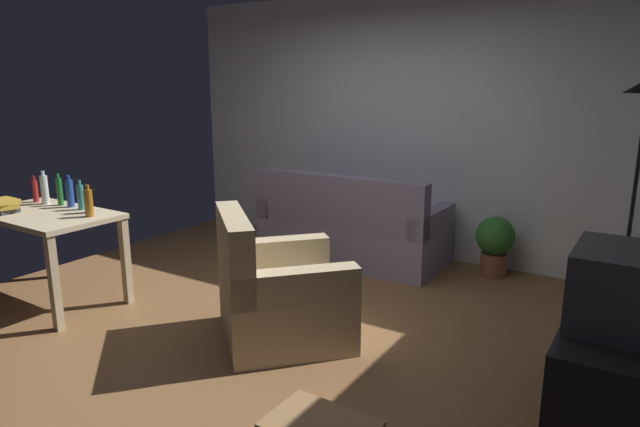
# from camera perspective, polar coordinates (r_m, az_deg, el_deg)

# --- Properties ---
(ground_plane) EXTENTS (5.20, 4.40, 0.02)m
(ground_plane) POSITION_cam_1_polar(r_m,az_deg,el_deg) (4.33, -4.75, -10.98)
(ground_plane) COLOR brown
(wall_rear) EXTENTS (5.20, 0.10, 2.70)m
(wall_rear) POSITION_cam_1_polar(r_m,az_deg,el_deg) (5.86, 8.19, 9.10)
(wall_rear) COLOR silver
(wall_rear) RESTS_ON ground_plane
(couch) EXTENTS (1.86, 0.84, 0.92)m
(couch) POSITION_cam_1_polar(r_m,az_deg,el_deg) (5.60, 3.12, -1.84)
(couch) COLOR gray
(couch) RESTS_ON ground_plane
(tv_stand) EXTENTS (0.44, 1.10, 0.48)m
(tv_stand) POSITION_cam_1_polar(r_m,az_deg,el_deg) (3.54, 27.35, -13.84)
(tv_stand) COLOR black
(tv_stand) RESTS_ON ground_plane
(tv) EXTENTS (0.41, 0.60, 0.44)m
(tv) POSITION_cam_1_polar(r_m,az_deg,el_deg) (3.37, 28.25, -6.82)
(tv) COLOR #2D2D33
(tv) RESTS_ON tv_stand
(desk) EXTENTS (1.21, 0.72, 0.76)m
(desk) POSITION_cam_1_polar(r_m,az_deg,el_deg) (4.97, -26.60, -1.11)
(desk) COLOR #C6B28E
(desk) RESTS_ON ground_plane
(potted_plant) EXTENTS (0.36, 0.36, 0.57)m
(potted_plant) POSITION_cam_1_polar(r_m,az_deg,el_deg) (5.38, 17.75, -2.83)
(potted_plant) COLOR brown
(potted_plant) RESTS_ON ground_plane
(armchair) EXTENTS (1.23, 1.23, 0.92)m
(armchair) POSITION_cam_1_polar(r_m,az_deg,el_deg) (3.92, -4.58, -8.40)
(armchair) COLOR tan
(armchair) RESTS_ON ground_plane
(bottle_red) EXTENTS (0.05, 0.05, 0.23)m
(bottle_red) POSITION_cam_1_polar(r_m,az_deg,el_deg) (5.40, -27.55, 2.13)
(bottle_red) COLOR #AD2323
(bottle_red) RESTS_ON desk
(bottle_clear) EXTENTS (0.06, 0.06, 0.29)m
(bottle_clear) POSITION_cam_1_polar(r_m,az_deg,el_deg) (5.27, -26.78, 2.27)
(bottle_clear) COLOR silver
(bottle_clear) RESTS_ON desk
(bottle_green) EXTENTS (0.05, 0.05, 0.27)m
(bottle_green) POSITION_cam_1_polar(r_m,az_deg,el_deg) (5.16, -25.50, 2.10)
(bottle_green) COLOR #1E722D
(bottle_green) RESTS_ON desk
(bottle_blue) EXTENTS (0.06, 0.06, 0.27)m
(bottle_blue) POSITION_cam_1_polar(r_m,az_deg,el_deg) (5.05, -24.62, 1.96)
(bottle_blue) COLOR #2347A3
(bottle_blue) RESTS_ON desk
(bottle_tall) EXTENTS (0.05, 0.05, 0.24)m
(bottle_tall) POSITION_cam_1_polar(r_m,az_deg,el_deg) (4.91, -23.67, 1.60)
(bottle_tall) COLOR teal
(bottle_tall) RESTS_ON desk
(bottle_dark) EXTENTS (0.06, 0.06, 0.22)m
(bottle_dark) POSITION_cam_1_polar(r_m,az_deg,el_deg) (4.76, -23.02, 1.20)
(bottle_dark) COLOR black
(bottle_dark) RESTS_ON desk
(bottle_amber) EXTENTS (0.06, 0.06, 0.25)m
(bottle_amber) POSITION_cam_1_polar(r_m,az_deg,el_deg) (4.62, -22.96, 1.04)
(bottle_amber) COLOR #9E6019
(bottle_amber) RESTS_ON desk
(book_stack) EXTENTS (0.25, 0.20, 0.11)m
(book_stack) POSITION_cam_1_polar(r_m,az_deg,el_deg) (5.07, -30.06, 0.72)
(book_stack) COLOR #333338
(book_stack) RESTS_ON desk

